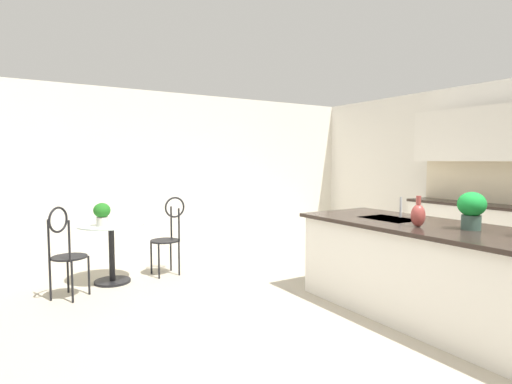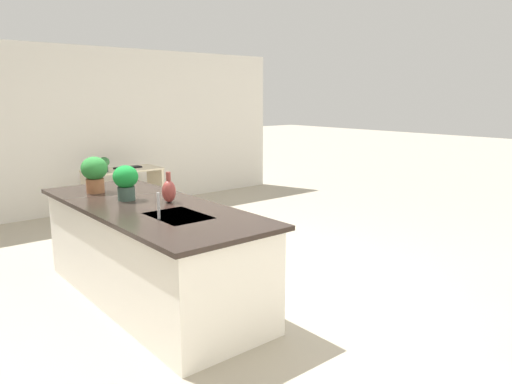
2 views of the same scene
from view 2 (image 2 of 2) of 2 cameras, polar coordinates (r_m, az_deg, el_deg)
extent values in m
plane|color=#B2A893|center=(5.00, -1.82, -11.01)|extent=(40.00, 40.00, 0.00)
cube|color=silver|center=(8.42, -20.18, 6.89)|extent=(0.12, 7.80, 2.70)
cube|color=white|center=(4.66, -12.52, -7.22)|extent=(2.70, 0.96, 0.88)
cube|color=#2D231E|center=(4.53, -12.76, -1.69)|extent=(2.80, 1.06, 0.04)
cube|color=#B2B5BA|center=(4.06, -9.20, -2.99)|extent=(0.56, 0.40, 0.03)
cylinder|color=#B2B5BA|center=(3.95, -11.50, -1.62)|extent=(0.02, 0.02, 0.22)
cube|color=beige|center=(8.39, -11.84, 0.47)|extent=(0.54, 0.04, 0.71)
cube|color=beige|center=(7.93, -19.24, -0.55)|extent=(0.54, 0.04, 0.71)
cube|color=beige|center=(8.08, -15.57, 2.55)|extent=(0.60, 1.20, 0.03)
cube|color=black|center=(8.14, -15.00, 2.82)|extent=(0.16, 0.44, 0.02)
cube|color=#333335|center=(8.14, -15.00, 2.93)|extent=(0.13, 0.40, 0.01)
cylinder|color=#9E603D|center=(5.22, -18.55, 0.72)|extent=(0.18, 0.18, 0.14)
ellipsoid|color=#2F893A|center=(5.19, -18.67, 2.69)|extent=(0.27, 0.27, 0.24)
cylinder|color=#385147|center=(4.75, -15.14, -0.16)|extent=(0.16, 0.16, 0.13)
ellipsoid|color=#199236|center=(4.73, -15.24, 1.77)|extent=(0.24, 0.24, 0.22)
cylinder|color=#385147|center=(7.83, -17.56, 2.61)|extent=(0.11, 0.11, 0.09)
ellipsoid|color=#316A39|center=(7.81, -17.61, 3.43)|extent=(0.17, 0.17, 0.15)
ellipsoid|color=#993D38|center=(4.56, -10.31, 0.07)|extent=(0.13, 0.13, 0.21)
cylinder|color=#993D38|center=(4.53, -10.37, 1.85)|extent=(0.04, 0.04, 0.08)
camera|label=1|loc=(8.32, 0.97, 8.81)|focal=28.65mm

